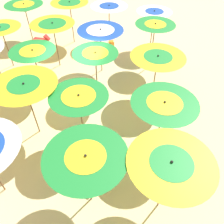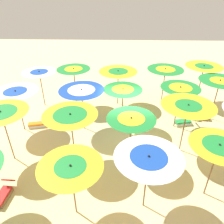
% 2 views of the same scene
% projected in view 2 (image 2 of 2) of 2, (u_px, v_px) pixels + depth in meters
% --- Properties ---
extents(ground, '(41.03, 41.03, 0.04)m').
position_uv_depth(ground, '(125.00, 138.00, 11.17)').
color(ground, beige).
extents(beach_umbrella_0, '(2.21, 2.21, 2.47)m').
position_uv_depth(beach_umbrella_0, '(204.00, 68.00, 13.31)').
color(beach_umbrella_0, brown).
rests_on(beach_umbrella_0, ground).
extents(beach_umbrella_1, '(2.20, 2.20, 2.31)m').
position_uv_depth(beach_umbrella_1, '(165.00, 72.00, 13.33)').
color(beach_umbrella_1, brown).
rests_on(beach_umbrella_1, ground).
extents(beach_umbrella_2, '(2.29, 2.29, 2.26)m').
position_uv_depth(beach_umbrella_2, '(118.00, 74.00, 13.17)').
color(beach_umbrella_2, brown).
rests_on(beach_umbrella_2, ground).
extents(beach_umbrella_3, '(1.97, 1.97, 2.47)m').
position_uv_depth(beach_umbrella_3, '(74.00, 71.00, 12.91)').
color(beach_umbrella_3, brown).
rests_on(beach_umbrella_3, ground).
extents(beach_umbrella_4, '(1.98, 1.98, 2.31)m').
position_uv_depth(beach_umbrella_4, '(40.00, 75.00, 12.97)').
color(beach_umbrella_4, brown).
rests_on(beach_umbrella_4, ground).
extents(beach_umbrella_5, '(2.19, 2.19, 2.43)m').
position_uv_depth(beach_umbrella_5, '(219.00, 84.00, 11.55)').
color(beach_umbrella_5, brown).
rests_on(beach_umbrella_5, ground).
extents(beach_umbrella_6, '(1.97, 1.97, 2.39)m').
position_uv_depth(beach_umbrella_6, '(180.00, 90.00, 10.91)').
color(beach_umbrella_6, brown).
rests_on(beach_umbrella_6, ground).
extents(beach_umbrella_7, '(1.94, 1.94, 2.31)m').
position_uv_depth(beach_umbrella_7, '(123.00, 92.00, 10.94)').
color(beach_umbrella_7, brown).
rests_on(beach_umbrella_7, ground).
extents(beach_umbrella_8, '(2.23, 2.23, 2.35)m').
position_uv_depth(beach_umbrella_8, '(82.00, 93.00, 10.78)').
color(beach_umbrella_8, brown).
rests_on(beach_umbrella_8, ground).
extents(beach_umbrella_9, '(2.18, 2.18, 2.32)m').
position_uv_depth(beach_umbrella_9, '(16.00, 95.00, 10.75)').
color(beach_umbrella_9, brown).
rests_on(beach_umbrella_9, ground).
extents(beach_umbrella_11, '(2.28, 2.28, 2.48)m').
position_uv_depth(beach_umbrella_11, '(188.00, 109.00, 9.22)').
color(beach_umbrella_11, brown).
rests_on(beach_umbrella_11, ground).
extents(beach_umbrella_12, '(1.97, 1.97, 2.31)m').
position_uv_depth(beach_umbrella_12, '(131.00, 122.00, 8.70)').
color(beach_umbrella_12, brown).
rests_on(beach_umbrella_12, ground).
extents(beach_umbrella_13, '(2.19, 2.19, 2.45)m').
position_uv_depth(beach_umbrella_13, '(71.00, 119.00, 8.70)').
color(beach_umbrella_13, brown).
rests_on(beach_umbrella_13, ground).
extents(beach_umbrella_14, '(2.17, 2.17, 2.50)m').
position_uv_depth(beach_umbrella_14, '(1.00, 116.00, 8.72)').
color(beach_umbrella_14, brown).
rests_on(beach_umbrella_14, ground).
extents(beach_umbrella_16, '(1.95, 1.95, 2.41)m').
position_uv_depth(beach_umbrella_16, '(218.00, 149.00, 7.16)').
color(beach_umbrella_16, brown).
rests_on(beach_umbrella_16, ground).
extents(beach_umbrella_17, '(2.15, 2.15, 2.39)m').
position_uv_depth(beach_umbrella_17, '(148.00, 160.00, 6.73)').
color(beach_umbrella_17, brown).
rests_on(beach_umbrella_17, ground).
extents(beach_umbrella_18, '(2.00, 2.00, 2.26)m').
position_uv_depth(beach_umbrella_18, '(71.00, 170.00, 6.57)').
color(beach_umbrella_18, brown).
rests_on(beach_umbrella_18, ground).
extents(lounger_1, '(0.46, 1.14, 0.56)m').
position_uv_depth(lounger_1, '(3.00, 193.00, 8.05)').
color(lounger_1, olive).
rests_on(lounger_1, ground).
extents(lounger_2, '(1.15, 0.58, 0.61)m').
position_uv_depth(lounger_2, '(185.00, 121.00, 12.10)').
color(lounger_2, silver).
rests_on(lounger_2, ground).
extents(lounger_3, '(1.18, 0.46, 0.63)m').
position_uv_depth(lounger_3, '(199.00, 116.00, 12.56)').
color(lounger_3, olive).
rests_on(lounger_3, ground).
extents(lounger_4, '(1.22, 0.57, 0.55)m').
position_uv_depth(lounger_4, '(38.00, 123.00, 11.92)').
color(lounger_4, silver).
rests_on(lounger_4, ground).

